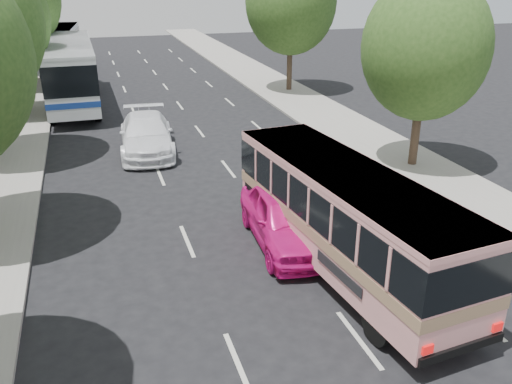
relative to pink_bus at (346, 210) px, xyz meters
name	(u,v)px	position (x,y,z in m)	size (l,w,h in m)	color
ground	(288,300)	(-2.01, -1.03, -1.85)	(120.00, 120.00, 0.00)	black
sidewalk_left	(12,125)	(-10.51, 18.97, -1.77)	(4.00, 90.00, 0.15)	#9E998E
sidewalk_right	(304,103)	(6.49, 18.97, -1.79)	(4.00, 90.00, 0.12)	#9E998E
tree_right_near	(429,43)	(6.76, 6.92, 3.35)	(5.10, 5.10, 7.95)	#38281E
pink_bus	(346,210)	(0.00, 0.00, 0.00)	(3.35, 9.51, 2.97)	pink
pink_taxi	(285,218)	(-1.01, 1.97, -0.99)	(2.03, 5.04, 1.72)	#E91484
white_pickup	(146,134)	(-4.01, 12.38, -1.01)	(2.35, 5.77, 1.68)	white
tour_coach_front	(70,68)	(-7.25, 23.17, 0.45)	(2.90, 12.79, 3.82)	silver
tour_coach_rear	(59,45)	(-8.22, 36.49, 0.17)	(3.41, 11.37, 3.35)	silver
taxi_roof_sign	(286,189)	(-1.01, 1.97, -0.04)	(0.55, 0.18, 0.18)	silver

